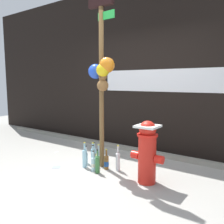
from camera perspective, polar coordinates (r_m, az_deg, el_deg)
The scene contains 20 objects.
ground_plane at distance 3.68m, azimuth -5.60°, elevation -15.14°, with size 14.00×14.00×0.00m, color #9E9B93.
building_wall at distance 4.96m, azimuth 8.44°, elevation 10.82°, with size 10.00×0.21×3.43m.
curb_strip at distance 4.81m, azimuth 5.99°, elevation -9.18°, with size 8.00×0.12×0.08m, color gray.
memorial_post at distance 3.77m, azimuth -2.57°, elevation 12.41°, with size 0.56×0.39×2.91m.
fire_hydrant at distance 3.33m, azimuth 8.54°, elevation -9.26°, with size 0.47×0.30×0.88m.
bottle_0 at distance 3.87m, azimuth -1.38°, elevation -12.03°, with size 0.08×0.08×0.33m.
bottle_1 at distance 4.16m, azimuth -6.38°, elevation -10.66°, with size 0.07×0.07×0.31m.
bottle_2 at distance 4.22m, azimuth -4.51°, elevation -10.07°, with size 0.07×0.07×0.36m.
bottle_3 at distance 4.00m, azimuth -4.62°, elevation -11.06°, with size 0.06×0.06×0.36m.
bottle_4 at distance 4.34m, azimuth -4.36°, elevation -9.96°, with size 0.08×0.08×0.32m.
bottle_5 at distance 3.97m, azimuth -6.64°, elevation -10.87°, with size 0.08×0.08×0.42m.
bottle_6 at distance 4.08m, azimuth -4.61°, elevation -10.41°, with size 0.07×0.07×0.38m.
bottle_7 at distance 4.27m, azimuth -2.58°, elevation -9.62°, with size 0.07×0.07×0.39m.
bottle_8 at distance 3.81m, azimuth 1.44°, elevation -11.68°, with size 0.07×0.07×0.41m.
bottle_9 at distance 4.15m, azimuth -3.27°, elevation -10.57°, with size 0.06×0.06×0.33m.
bottle_10 at distance 3.81m, azimuth -4.56°, elevation -12.36°, with size 0.07×0.07×0.33m.
bottle_11 at distance 3.72m, azimuth -3.53°, elevation -12.39°, with size 0.07×0.07×0.37m.
litter_0 at distance 4.10m, azimuth -13.32°, elevation -12.85°, with size 0.12×0.12×0.01m, color #8C99B2.
litter_1 at distance 4.92m, azimuth -13.40°, elevation -9.44°, with size 0.09×0.05×0.01m, color silver.
litter_2 at distance 4.51m, azimuth 8.34°, elevation -10.86°, with size 0.11×0.11×0.01m, color #8C99B2.
Camera 1 is at (2.22, -2.57, 1.40)m, focal length 37.66 mm.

